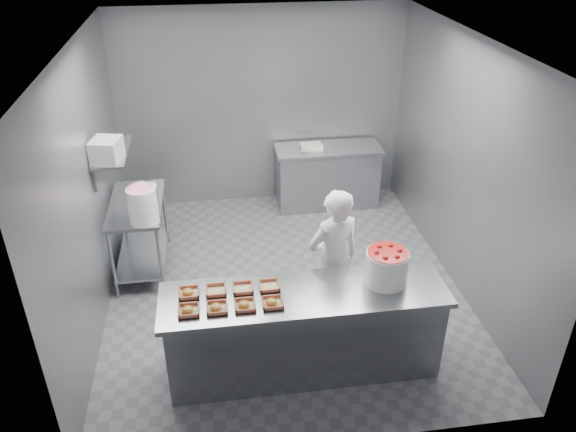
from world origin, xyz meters
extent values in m
plane|color=#4C4C51|center=(0.00, 0.00, 0.00)|extent=(4.50, 4.50, 0.00)
plane|color=white|center=(0.00, 0.00, 2.80)|extent=(4.50, 4.50, 0.00)
cube|color=slate|center=(0.00, 2.25, 1.40)|extent=(4.00, 0.04, 2.80)
cube|color=slate|center=(-2.00, 0.00, 1.40)|extent=(0.04, 4.50, 2.80)
cube|color=slate|center=(2.00, 0.00, 1.40)|extent=(0.04, 4.50, 2.80)
cube|color=slate|center=(0.00, -1.35, 0.88)|extent=(2.60, 0.70, 0.05)
cube|color=slate|center=(0.00, -1.35, 0.42)|extent=(2.50, 0.64, 0.85)
cube|color=slate|center=(-1.65, 0.60, 0.88)|extent=(0.60, 1.20, 0.04)
cube|color=slate|center=(-1.65, 0.60, 0.20)|extent=(0.56, 1.15, 0.03)
cylinder|color=slate|center=(-1.91, 0.04, 0.44)|extent=(0.04, 0.04, 0.88)
cylinder|color=slate|center=(-1.39, 0.04, 0.44)|extent=(0.04, 0.04, 0.88)
cylinder|color=slate|center=(-1.91, 1.16, 0.44)|extent=(0.04, 0.04, 0.88)
cylinder|color=slate|center=(-1.39, 1.16, 0.44)|extent=(0.04, 0.04, 0.88)
cube|color=slate|center=(0.90, 1.90, 0.88)|extent=(1.50, 0.60, 0.05)
cube|color=slate|center=(0.90, 1.90, 0.42)|extent=(1.44, 0.55, 0.85)
cube|color=slate|center=(-1.82, 0.60, 1.55)|extent=(0.35, 0.90, 0.03)
cube|color=tan|center=(-1.02, -1.47, 0.92)|extent=(0.18, 0.18, 0.04)
cube|color=white|center=(-0.98, -1.46, 0.91)|extent=(0.10, 0.06, 0.00)
ellipsoid|color=#C58631|center=(-1.03, -1.47, 0.93)|extent=(0.10, 0.10, 0.05)
cube|color=tan|center=(-0.78, -1.47, 0.92)|extent=(0.18, 0.18, 0.04)
cube|color=white|center=(-0.74, -1.46, 0.91)|extent=(0.10, 0.06, 0.00)
ellipsoid|color=#C58631|center=(-0.79, -1.47, 0.93)|extent=(0.10, 0.10, 0.05)
cube|color=tan|center=(-0.54, -1.47, 0.92)|extent=(0.18, 0.18, 0.04)
cube|color=white|center=(-0.50, -1.46, 0.91)|extent=(0.10, 0.06, 0.00)
ellipsoid|color=#C58631|center=(-0.55, -1.47, 0.93)|extent=(0.10, 0.10, 0.05)
cube|color=tan|center=(-0.30, -1.47, 0.92)|extent=(0.18, 0.18, 0.04)
cube|color=white|center=(-0.26, -1.46, 0.91)|extent=(0.10, 0.06, 0.00)
ellipsoid|color=#C58631|center=(-0.31, -1.47, 0.93)|extent=(0.10, 0.10, 0.05)
cube|color=tan|center=(-1.02, -1.23, 0.92)|extent=(0.18, 0.18, 0.04)
cube|color=white|center=(-0.98, -1.21, 0.91)|extent=(0.10, 0.06, 0.00)
ellipsoid|color=#C58631|center=(-1.03, -1.23, 0.93)|extent=(0.10, 0.10, 0.05)
cube|color=tan|center=(-0.78, -1.23, 0.92)|extent=(0.18, 0.18, 0.04)
cube|color=white|center=(-0.74, -1.21, 0.91)|extent=(0.10, 0.06, 0.00)
cube|color=tan|center=(-0.54, -1.23, 0.92)|extent=(0.18, 0.18, 0.04)
cube|color=white|center=(-0.50, -1.21, 0.91)|extent=(0.10, 0.06, 0.00)
cube|color=tan|center=(-0.30, -1.23, 0.92)|extent=(0.18, 0.18, 0.04)
cube|color=white|center=(-0.26, -1.21, 0.91)|extent=(0.10, 0.06, 0.00)
imported|color=white|center=(0.40, -0.74, 0.80)|extent=(0.67, 0.54, 1.59)
cylinder|color=white|center=(0.76, -1.29, 1.06)|extent=(0.39, 0.39, 0.31)
cylinder|color=red|center=(0.76, -1.29, 1.20)|extent=(0.37, 0.37, 0.04)
cylinder|color=white|center=(-1.51, 0.16, 1.10)|extent=(0.32, 0.32, 0.40)
cylinder|color=pink|center=(-1.51, 0.16, 1.29)|extent=(0.29, 0.29, 0.02)
torus|color=slate|center=(-1.51, 0.16, 1.22)|extent=(0.33, 0.01, 0.33)
cylinder|color=white|center=(-1.60, 0.82, 0.91)|extent=(0.42, 0.42, 0.03)
cube|color=#CCB28C|center=(-1.51, 1.04, 0.91)|extent=(0.17, 0.15, 0.02)
cube|color=gray|center=(-1.82, 0.33, 1.69)|extent=(0.34, 0.37, 0.24)
cube|color=silver|center=(0.66, 1.90, 0.93)|extent=(0.32, 0.24, 0.06)
camera|label=1|loc=(-0.73, -5.30, 3.98)|focal=35.00mm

